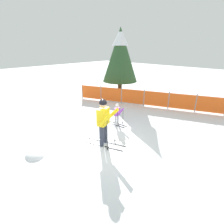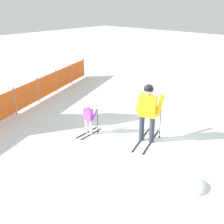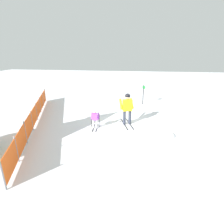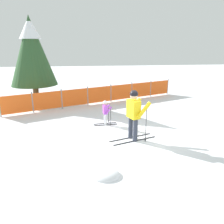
% 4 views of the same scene
% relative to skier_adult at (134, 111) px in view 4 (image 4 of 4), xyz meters
% --- Properties ---
extents(ground_plane, '(60.00, 60.00, 0.00)m').
position_rel_skier_adult_xyz_m(ground_plane, '(0.04, -0.11, -1.10)').
color(ground_plane, white).
extents(skier_adult, '(1.77, 0.98, 1.85)m').
position_rel_skier_adult_xyz_m(skier_adult, '(0.00, 0.00, 0.00)').
color(skier_adult, black).
rests_on(skier_adult, ground_plane).
extents(skier_child, '(1.03, 0.53, 1.08)m').
position_rel_skier_adult_xyz_m(skier_child, '(-0.85, 1.71, -0.48)').
color(skier_child, black).
rests_on(skier_child, ground_plane).
extents(safety_fence, '(9.92, 3.97, 1.09)m').
position_rel_skier_adult_xyz_m(safety_fence, '(-0.85, 5.33, -0.56)').
color(safety_fence, gray).
rests_on(safety_fence, ground_plane).
extents(conifer_far, '(2.67, 2.67, 4.95)m').
position_rel_skier_adult_xyz_m(conifer_far, '(-4.65, 6.25, 1.96)').
color(conifer_far, '#4C3823').
rests_on(conifer_far, ground_plane).
extents(snow_mound, '(0.76, 0.65, 0.31)m').
position_rel_skier_adult_xyz_m(snow_mound, '(-1.22, -2.22, -1.10)').
color(snow_mound, white).
rests_on(snow_mound, ground_plane).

